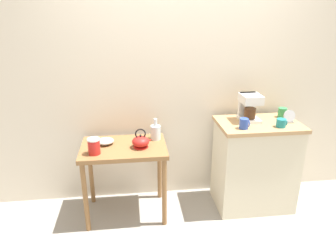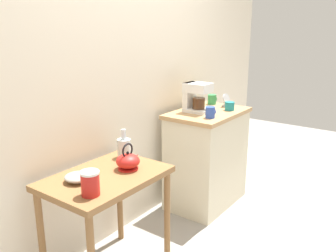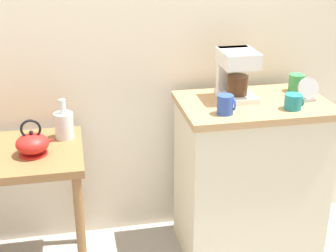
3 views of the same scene
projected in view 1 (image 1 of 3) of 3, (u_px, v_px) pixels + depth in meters
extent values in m
plane|color=gray|center=(184.00, 206.00, 3.25)|extent=(8.00, 8.00, 0.00)
cube|color=beige|center=(191.00, 65.00, 3.10)|extent=(4.40, 0.10, 2.80)
cube|color=olive|center=(124.00, 148.00, 2.91)|extent=(0.79, 0.54, 0.04)
cylinder|color=olive|center=(85.00, 198.00, 2.79)|extent=(0.04, 0.04, 0.69)
cylinder|color=olive|center=(164.00, 193.00, 2.87)|extent=(0.04, 0.04, 0.69)
cylinder|color=olive|center=(91.00, 173.00, 3.21)|extent=(0.04, 0.04, 0.69)
cylinder|color=olive|center=(159.00, 169.00, 3.30)|extent=(0.04, 0.04, 0.69)
cube|color=beige|center=(254.00, 166.00, 3.16)|extent=(0.75, 0.49, 0.87)
cube|color=tan|center=(259.00, 124.00, 3.00)|extent=(0.78, 0.52, 0.04)
cylinder|color=#9E998C|center=(105.00, 144.00, 2.94)|extent=(0.07, 0.07, 0.01)
ellipsoid|color=#9E998C|center=(105.00, 141.00, 2.93)|extent=(0.16, 0.16, 0.05)
cylinder|color=red|center=(141.00, 147.00, 2.87)|extent=(0.13, 0.13, 0.01)
ellipsoid|color=red|center=(141.00, 142.00, 2.86)|extent=(0.16, 0.16, 0.09)
cone|color=red|center=(149.00, 141.00, 2.86)|extent=(0.08, 0.03, 0.06)
sphere|color=black|center=(140.00, 136.00, 2.84)|extent=(0.02, 0.02, 0.02)
torus|color=black|center=(140.00, 134.00, 2.83)|extent=(0.10, 0.01, 0.10)
cylinder|color=silver|center=(156.00, 133.00, 3.03)|extent=(0.10, 0.10, 0.14)
cylinder|color=silver|center=(155.00, 122.00, 2.99)|extent=(0.03, 0.03, 0.07)
cylinder|color=red|center=(94.00, 147.00, 2.72)|extent=(0.10, 0.10, 0.13)
cylinder|color=white|center=(93.00, 139.00, 2.70)|extent=(0.11, 0.11, 0.01)
cube|color=white|center=(249.00, 119.00, 3.03)|extent=(0.18, 0.22, 0.03)
cube|color=white|center=(247.00, 105.00, 3.07)|extent=(0.16, 0.05, 0.26)
cube|color=white|center=(251.00, 99.00, 2.96)|extent=(0.18, 0.22, 0.08)
cylinder|color=#4C2D19|center=(250.00, 113.00, 3.00)|extent=(0.11, 0.11, 0.10)
cylinder|color=teal|center=(281.00, 123.00, 2.86)|extent=(0.09, 0.09, 0.08)
torus|color=teal|center=(286.00, 123.00, 2.87)|extent=(0.01, 0.05, 0.05)
cylinder|color=#2D4CAD|center=(244.00, 124.00, 2.82)|extent=(0.08, 0.08, 0.10)
torus|color=#2D4CAD|center=(248.00, 123.00, 2.83)|extent=(0.01, 0.06, 0.06)
cylinder|color=#338C4C|center=(282.00, 113.00, 3.12)|extent=(0.08, 0.08, 0.09)
torus|color=#338C4C|center=(286.00, 112.00, 3.12)|extent=(0.01, 0.06, 0.06)
cube|color=#B2B5BA|center=(289.00, 122.00, 2.98)|extent=(0.08, 0.06, 0.02)
cylinder|color=#B2B5BA|center=(289.00, 116.00, 2.96)|extent=(0.11, 0.05, 0.11)
cylinder|color=black|center=(289.00, 116.00, 2.96)|extent=(0.09, 0.04, 0.09)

